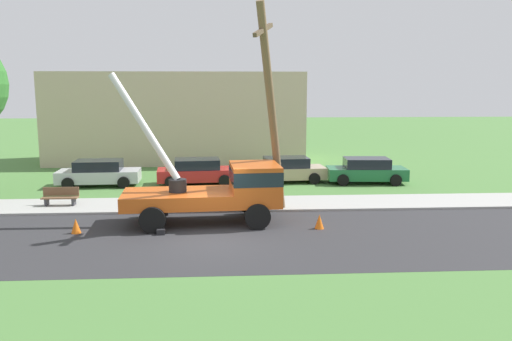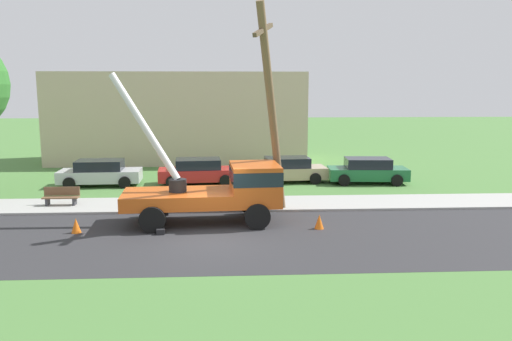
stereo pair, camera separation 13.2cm
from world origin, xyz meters
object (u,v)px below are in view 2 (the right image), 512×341
(utility_truck, at_px, (223,188))
(traffic_cone_ahead, at_px, (319,222))
(parked_sedan_green, at_px, (368,171))
(parked_sedan_red, at_px, (198,171))
(leaning_utility_pole, at_px, (272,111))
(parked_sedan_silver, at_px, (100,173))
(parked_sedan_tan, at_px, (287,170))
(traffic_cone_behind, at_px, (76,226))
(park_bench, at_px, (61,197))

(utility_truck, relative_size, traffic_cone_ahead, 12.33)
(traffic_cone_ahead, relative_size, parked_sedan_green, 0.12)
(parked_sedan_red, relative_size, parked_sedan_green, 1.00)
(leaning_utility_pole, relative_size, traffic_cone_ahead, 15.48)
(utility_truck, xyz_separation_m, parked_sedan_red, (-1.47, 8.27, -0.70))
(leaning_utility_pole, bearing_deg, traffic_cone_ahead, -49.16)
(utility_truck, bearing_deg, leaning_utility_pole, 20.56)
(leaning_utility_pole, xyz_separation_m, parked_sedan_silver, (-8.87, 7.33, -3.73))
(traffic_cone_ahead, relative_size, parked_sedan_tan, 0.12)
(traffic_cone_ahead, relative_size, traffic_cone_behind, 1.00)
(traffic_cone_ahead, bearing_deg, parked_sedan_silver, 138.66)
(parked_sedan_red, distance_m, parked_sedan_green, 9.57)
(utility_truck, relative_size, park_bench, 4.32)
(park_bench, bearing_deg, parked_sedan_silver, 84.10)
(parked_sedan_red, xyz_separation_m, parked_sedan_green, (9.56, -0.22, 0.00))
(traffic_cone_behind, xyz_separation_m, parked_sedan_green, (13.58, 9.32, 0.43))
(utility_truck, relative_size, parked_sedan_tan, 1.53)
(traffic_cone_ahead, xyz_separation_m, park_bench, (-11.08, 4.24, 0.18))
(leaning_utility_pole, distance_m, parked_sedan_red, 9.08)
(parked_sedan_red, bearing_deg, park_bench, -138.45)
(parked_sedan_tan, bearing_deg, parked_sedan_red, -175.97)
(utility_truck, bearing_deg, park_bench, 157.62)
(traffic_cone_behind, xyz_separation_m, parked_sedan_red, (4.02, 9.54, 0.43))
(parked_sedan_tan, bearing_deg, traffic_cone_behind, -132.49)
(leaning_utility_pole, height_order, parked_sedan_green, leaning_utility_pole)
(utility_truck, distance_m, traffic_cone_behind, 5.74)
(parked_sedan_tan, height_order, parked_sedan_green, same)
(utility_truck, distance_m, park_bench, 8.03)
(traffic_cone_behind, bearing_deg, utility_truck, 13.04)
(parked_sedan_red, bearing_deg, traffic_cone_ahead, -61.34)
(leaning_utility_pole, distance_m, park_bench, 10.45)
(leaning_utility_pole, height_order, traffic_cone_ahead, leaning_utility_pole)
(parked_sedan_green, bearing_deg, parked_sedan_tan, 172.71)
(traffic_cone_behind, height_order, parked_sedan_red, parked_sedan_red)
(leaning_utility_pole, xyz_separation_m, parked_sedan_tan, (1.56, 7.87, -3.73))
(traffic_cone_behind, distance_m, parked_sedan_red, 10.36)
(traffic_cone_ahead, xyz_separation_m, parked_sedan_green, (4.39, 9.25, 0.43))
(traffic_cone_ahead, distance_m, park_bench, 11.87)
(traffic_cone_behind, relative_size, parked_sedan_green, 0.12)
(parked_sedan_red, height_order, parked_sedan_tan, same)
(leaning_utility_pole, xyz_separation_m, park_bench, (-9.39, 2.28, -3.98))
(parked_sedan_green, bearing_deg, parked_sedan_silver, 179.85)
(parked_sedan_green, bearing_deg, traffic_cone_behind, -145.54)
(traffic_cone_ahead, bearing_deg, parked_sedan_red, 118.66)
(traffic_cone_ahead, height_order, parked_sedan_red, parked_sedan_red)
(utility_truck, bearing_deg, parked_sedan_green, 44.83)
(traffic_cone_behind, bearing_deg, parked_sedan_silver, 98.30)
(parked_sedan_tan, relative_size, parked_sedan_green, 1.00)
(traffic_cone_behind, distance_m, parked_sedan_green, 16.48)
(parked_sedan_silver, bearing_deg, parked_sedan_green, -0.15)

